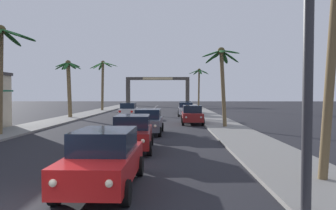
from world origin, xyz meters
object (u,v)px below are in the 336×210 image
Objects in this scene: sedan_third_in_queue at (133,132)px; sedan_fifth_in_queue at (148,121)px; sedan_oncoming_far at (128,110)px; sedan_parked_mid_kerb at (192,115)px; palm_left_third at (69,79)px; palm_left_farthest at (103,77)px; palm_left_second at (1,51)px; palm_right_farthest at (199,78)px; sedan_parked_nearest_kerb at (186,109)px; sedan_lead_at_stop_bar at (104,159)px; palm_right_second at (222,68)px; sedan_parked_far_kerb at (185,107)px; town_gateway_arch at (158,87)px.

sedan_third_in_queue is 1.01× the size of sedan_fifth_in_queue.
sedan_oncoming_far is 10.66m from sedan_parked_mid_kerb.
palm_left_farthest is at bearing 88.23° from palm_left_third.
palm_right_farthest is at bearing 66.65° from palm_left_second.
sedan_parked_nearest_kerb is 0.63× the size of palm_left_second.
palm_left_farthest is (-12.82, 21.56, 4.61)m from sedan_parked_mid_kerb.
palm_left_second is (-8.97, 4.84, 4.59)m from sedan_third_in_queue.
sedan_parked_nearest_kerb is 0.56× the size of palm_left_farthest.
sedan_oncoming_far is at bearing 70.80° from palm_left_second.
sedan_oncoming_far is at bearing 98.45° from sedan_third_in_queue.
sedan_third_in_queue is at bearing -75.34° from palm_left_farthest.
palm_left_second is (-12.67, -8.47, 4.59)m from sedan_parked_mid_kerb.
palm_left_farthest is at bearing 108.17° from sedan_fifth_in_queue.
palm_left_second is (-5.79, -16.62, 4.59)m from sedan_oncoming_far.
palm_right_second is (5.87, 16.11, 3.92)m from sedan_lead_at_stop_bar.
palm_left_third is 18.35m from palm_right_second.
sedan_oncoming_far is at bearing -66.14° from palm_left_farthest.
palm_right_farthest is at bearing 76.13° from sedan_parked_far_kerb.
palm_right_farthest is 0.48× the size of town_gateway_arch.
palm_right_second is 0.89× the size of palm_right_farthest.
palm_left_third is 0.81× the size of palm_left_farthest.
sedan_lead_at_stop_bar and sedan_parked_far_kerb have the same top height.
sedan_parked_far_kerb is 31.50m from town_gateway_arch.
palm_left_farthest is at bearing 120.93° from palm_right_second.
sedan_oncoming_far is (-3.19, 21.45, 0.00)m from sedan_third_in_queue.
sedan_parked_nearest_kerb is at bearing -91.67° from sedan_parked_far_kerb.
sedan_lead_at_stop_bar is 1.00× the size of sedan_oncoming_far.
palm_left_third is (-9.88, 13.66, 3.53)m from sedan_fifth_in_queue.
palm_right_second is at bearing 59.53° from sedan_third_in_queue.
palm_left_third is 0.90× the size of palm_right_farthest.
palm_left_farthest is at bearing 120.75° from sedan_parked_mid_kerb.
town_gateway_arch reaches higher than sedan_lead_at_stop_bar.
palm_left_farthest is (-12.69, 11.03, 4.61)m from sedan_parked_nearest_kerb.
sedan_third_in_queue is at bearing -98.51° from sedan_parked_nearest_kerb.
palm_right_second is at bearing -81.57° from town_gateway_arch.
palm_left_second reaches higher than palm_left_third.
sedan_lead_at_stop_bar is 0.69× the size of palm_left_third.
sedan_fifth_in_queue is at bearing -100.53° from sedan_parked_nearest_kerb.
sedan_parked_mid_kerb is at bearing -49.77° from sedan_oncoming_far.
sedan_parked_nearest_kerb is 14.65m from palm_right_second.
palm_left_farthest reaches higher than sedan_parked_far_kerb.
town_gateway_arch is at bearing 73.34° from palm_left_farthest.
town_gateway_arch is at bearing 113.44° from palm_right_farthest.
sedan_third_in_queue is at bearing -88.47° from town_gateway_arch.
palm_left_farthest is at bearing 104.66° from sedan_third_in_queue.
sedan_lead_at_stop_bar is at bearing -100.84° from sedan_parked_mid_kerb.
sedan_parked_mid_kerb is 0.62× the size of palm_right_farthest.
sedan_oncoming_far is (-3.47, 15.26, 0.00)m from sedan_fifth_in_queue.
sedan_oncoming_far is 7.48m from palm_left_third.
palm_left_third is at bearing 92.35° from palm_left_second.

